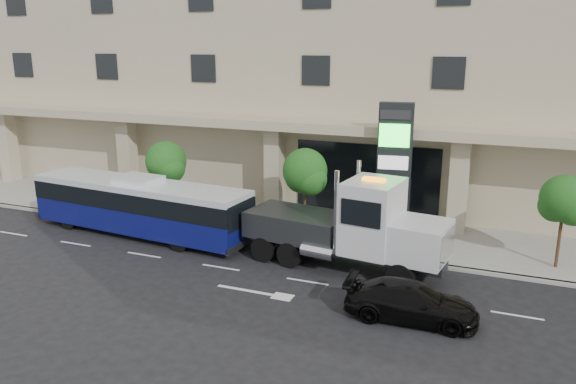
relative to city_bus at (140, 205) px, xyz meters
name	(u,v)px	position (x,y,z in m)	size (l,w,h in m)	color
ground	(319,268)	(9.83, -0.86, -1.55)	(120.00, 120.00, 0.00)	black
sidewalk	(350,232)	(9.83, 4.14, -1.47)	(120.00, 6.00, 0.15)	gray
curb	(333,251)	(9.83, 1.14, -1.47)	(120.00, 0.30, 0.15)	gray
convention_center	(399,34)	(9.83, 14.56, 8.42)	(60.00, 17.60, 20.00)	tan
tree_left	(166,164)	(-0.14, 2.73, 1.56)	(2.27, 2.20, 4.22)	#422B19
tree_mid	(305,174)	(7.86, 2.73, 1.71)	(2.28, 2.20, 4.38)	#422B19
tree_right	(565,202)	(19.36, 2.73, 1.49)	(2.10, 2.00, 4.04)	#422B19
city_bus	(140,205)	(0.00, 0.00, 0.00)	(12.19, 3.59, 3.04)	black
tow_truck	(352,228)	(11.14, -0.43, 0.33)	(10.08, 3.59, 4.56)	#2D3033
black_sedan	(411,302)	(14.31, -4.05, -0.87)	(1.89, 4.65, 1.35)	black
signage_pylon	(394,169)	(11.88, 4.28, 1.94)	(1.71, 0.82, 6.59)	black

